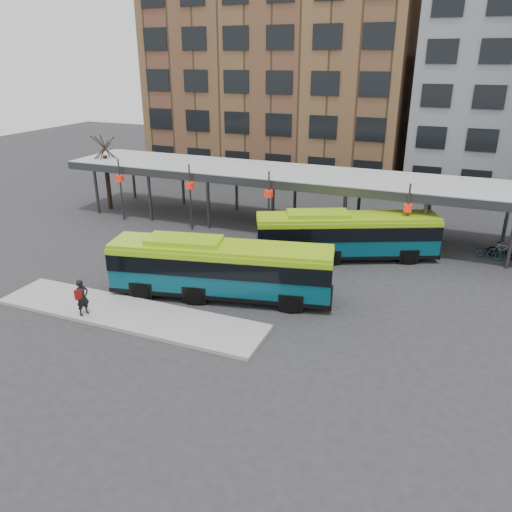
{
  "coord_description": "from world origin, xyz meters",
  "views": [
    {
      "loc": [
        8.44,
        -20.68,
        11.81
      ],
      "look_at": [
        -0.98,
        2.46,
        1.8
      ],
      "focal_mm": 35.0,
      "sensor_mm": 36.0,
      "label": 1
    }
  ],
  "objects_px": {
    "bus_rear": "(346,234)",
    "tree": "(108,180)",
    "bus_front": "(220,268)",
    "pedestrian": "(82,297)"
  },
  "relations": [
    {
      "from": "bus_rear",
      "to": "tree",
      "type": "bearing_deg",
      "value": 145.79
    },
    {
      "from": "bus_front",
      "to": "bus_rear",
      "type": "relative_size",
      "value": 1.06
    },
    {
      "from": "bus_rear",
      "to": "pedestrian",
      "type": "relative_size",
      "value": 6.13
    },
    {
      "from": "bus_rear",
      "to": "pedestrian",
      "type": "height_order",
      "value": "bus_rear"
    },
    {
      "from": "tree",
      "to": "bus_rear",
      "type": "bearing_deg",
      "value": -9.93
    },
    {
      "from": "bus_front",
      "to": "pedestrian",
      "type": "height_order",
      "value": "bus_front"
    },
    {
      "from": "tree",
      "to": "bus_front",
      "type": "bearing_deg",
      "value": -35.87
    },
    {
      "from": "bus_front",
      "to": "pedestrian",
      "type": "relative_size",
      "value": 6.49
    },
    {
      "from": "tree",
      "to": "bus_front",
      "type": "height_order",
      "value": "tree"
    },
    {
      "from": "bus_rear",
      "to": "bus_front",
      "type": "bearing_deg",
      "value": -146.29
    }
  ]
}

